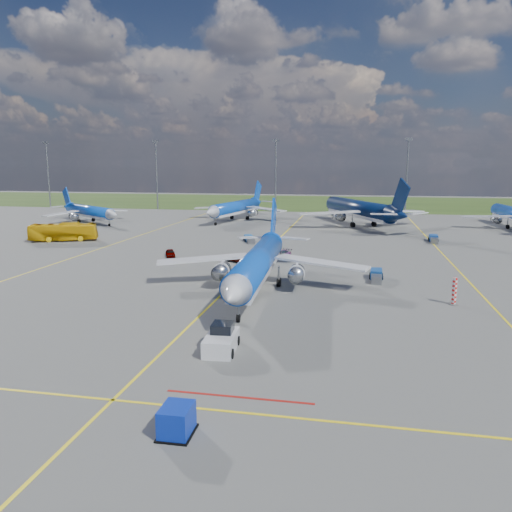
% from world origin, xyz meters
% --- Properties ---
extents(ground, '(400.00, 400.00, 0.00)m').
position_xyz_m(ground, '(0.00, 0.00, 0.00)').
color(ground, '#585855').
rests_on(ground, ground).
extents(grass_strip, '(400.00, 80.00, 0.01)m').
position_xyz_m(grass_strip, '(0.00, 150.00, 0.00)').
color(grass_strip, '#2D4719').
rests_on(grass_strip, ground).
extents(taxiway_lines, '(60.25, 160.00, 0.02)m').
position_xyz_m(taxiway_lines, '(0.17, 27.70, 0.01)').
color(taxiway_lines, yellow).
rests_on(taxiway_lines, ground).
extents(floodlight_masts, '(202.20, 0.50, 22.70)m').
position_xyz_m(floodlight_masts, '(10.00, 110.00, 12.56)').
color(floodlight_masts, slate).
rests_on(floodlight_masts, ground).
extents(warning_post, '(0.50, 0.50, 3.00)m').
position_xyz_m(warning_post, '(26.00, 8.00, 1.50)').
color(warning_post, red).
rests_on(warning_post, ground).
extents(bg_jet_nw, '(40.51, 38.74, 8.44)m').
position_xyz_m(bg_jet_nw, '(-52.70, 70.63, 0.00)').
color(bg_jet_nw, '#0D47BD').
rests_on(bg_jet_nw, ground).
extents(bg_jet_nnw, '(34.93, 42.14, 9.85)m').
position_xyz_m(bg_jet_nnw, '(-16.55, 83.19, 0.00)').
color(bg_jet_nnw, '#0D47BD').
rests_on(bg_jet_nnw, ground).
extents(bg_jet_n, '(50.61, 55.77, 11.88)m').
position_xyz_m(bg_jet_n, '(15.90, 78.00, 0.00)').
color(bg_jet_n, '#081A42').
rests_on(bg_jet_n, ground).
extents(main_airliner, '(30.23, 38.78, 9.84)m').
position_xyz_m(main_airliner, '(3.79, 9.85, 0.00)').
color(main_airliner, '#0D47BD').
rests_on(main_airliner, ground).
extents(pushback_tug, '(2.67, 6.41, 2.15)m').
position_xyz_m(pushback_tug, '(4.65, -10.03, 0.87)').
color(pushback_tug, silver).
rests_on(pushback_tug, ground).
extents(uld_container, '(1.73, 2.15, 1.70)m').
position_xyz_m(uld_container, '(5.56, -23.12, 0.85)').
color(uld_container, '#0C29AA').
rests_on(uld_container, ground).
extents(apron_bus, '(13.16, 7.56, 3.61)m').
position_xyz_m(apron_bus, '(-41.66, 40.92, 1.80)').
color(apron_bus, '#E5B10D').
rests_on(apron_bus, ground).
extents(service_car_a, '(2.82, 3.87, 1.23)m').
position_xyz_m(service_car_a, '(-14.68, 28.96, 0.61)').
color(service_car_a, '#999999').
rests_on(service_car_a, ground).
extents(service_car_b, '(5.02, 4.29, 1.28)m').
position_xyz_m(service_car_b, '(-2.29, 26.59, 0.64)').
color(service_car_b, '#999999').
rests_on(service_car_b, ground).
extents(service_car_c, '(3.82, 4.92, 1.33)m').
position_xyz_m(service_car_c, '(3.34, 31.08, 0.67)').
color(service_car_c, '#999999').
rests_on(service_car_c, ground).
extents(baggage_tug_w, '(1.62, 5.40, 1.20)m').
position_xyz_m(baggage_tug_w, '(18.14, 18.42, 0.56)').
color(baggage_tug_w, navy).
rests_on(baggage_tug_w, ground).
extents(baggage_tug_c, '(3.20, 5.49, 1.20)m').
position_xyz_m(baggage_tug_c, '(-5.10, 46.83, 0.56)').
color(baggage_tug_c, '#1C5AA8').
rests_on(baggage_tug_c, ground).
extents(baggage_tug_e, '(1.94, 5.68, 1.25)m').
position_xyz_m(baggage_tug_e, '(30.46, 53.90, 0.59)').
color(baggage_tug_e, '#1C4EA8').
rests_on(baggage_tug_e, ground).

